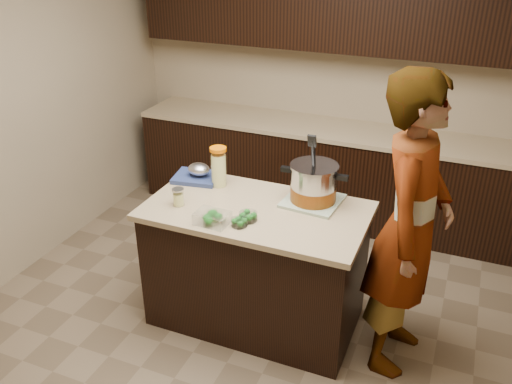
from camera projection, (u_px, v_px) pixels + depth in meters
ground_plane at (256, 316)px, 3.96m from camera, size 4.00×4.00×0.00m
room_shell at (256, 87)px, 3.19m from camera, size 4.04×4.04×2.72m
back_cabinets at (328, 121)px, 4.97m from camera, size 3.60×0.63×2.33m
island at (256, 265)px, 3.75m from camera, size 1.46×0.81×0.90m
dish_towel at (313, 201)px, 3.62m from camera, size 0.39×0.39×0.02m
stock_pot at (313, 185)px, 3.57m from camera, size 0.45×0.33×0.46m
lemonade_pitcher at (219, 168)px, 3.80m from camera, size 0.14×0.14×0.28m
mason_jar at (178, 197)px, 3.57m from camera, size 0.08×0.08×0.13m
broccoli_tub_left at (248, 217)px, 3.40m from camera, size 0.15×0.15×0.06m
broccoli_tub_right at (239, 223)px, 3.34m from camera, size 0.13×0.13×0.05m
broccoli_tub_rect at (212, 219)px, 3.36m from camera, size 0.21×0.16×0.07m
blue_tray at (198, 174)px, 3.93m from camera, size 0.36×0.30×0.12m
person at (410, 228)px, 3.21m from camera, size 0.52×0.74×1.92m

